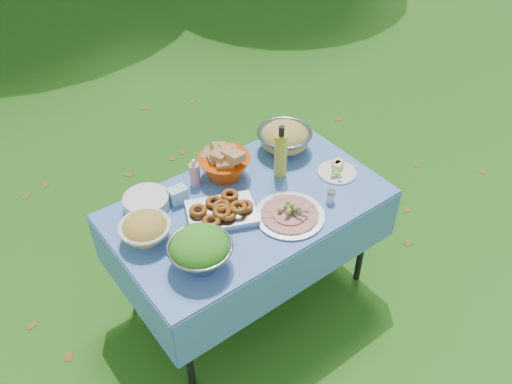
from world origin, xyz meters
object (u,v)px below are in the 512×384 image
bread_bowl (224,162)px  charcuterie_platter (290,211)px  plate_stack (146,202)px  oil_bottle (281,151)px  picnic_table (249,251)px  salad_bowl (200,250)px  pasta_bowl_steel (285,137)px

bread_bowl → charcuterie_platter: size_ratio=0.81×
plate_stack → oil_bottle: oil_bottle is taller
oil_bottle → bread_bowl: bearing=145.2°
bread_bowl → oil_bottle: oil_bottle is taller
picnic_table → salad_bowl: bearing=-153.9°
salad_bowl → oil_bottle: bearing=22.5°
oil_bottle → salad_bowl: bearing=-157.5°
oil_bottle → charcuterie_platter: bearing=-121.0°
salad_bowl → bread_bowl: size_ratio=1.03×
plate_stack → pasta_bowl_steel: bearing=-2.5°
plate_stack → oil_bottle: size_ratio=0.75×
picnic_table → oil_bottle: bearing=16.6°
plate_stack → oil_bottle: 0.78m
picnic_table → plate_stack: (-0.45, 0.30, 0.42)m
picnic_table → bread_bowl: size_ratio=4.93×
bread_bowl → pasta_bowl_steel: (0.43, -0.00, -0.01)m
plate_stack → pasta_bowl_steel: pasta_bowl_steel is taller
picnic_table → bread_bowl: bread_bowl is taller
picnic_table → oil_bottle: (0.29, 0.09, 0.54)m
charcuterie_platter → bread_bowl: bearing=99.0°
bread_bowl → pasta_bowl_steel: bread_bowl is taller
salad_bowl → bread_bowl: (0.47, 0.48, -0.00)m
picnic_table → plate_stack: size_ratio=6.03×
picnic_table → salad_bowl: salad_bowl is taller
pasta_bowl_steel → oil_bottle: (-0.17, -0.17, 0.08)m
bread_bowl → pasta_bowl_steel: bearing=-0.7°
picnic_table → oil_bottle: size_ratio=4.50×
picnic_table → pasta_bowl_steel: size_ratio=4.54×
plate_stack → charcuterie_platter: (0.56, -0.51, 0.01)m
bread_bowl → charcuterie_platter: bearing=-81.0°
salad_bowl → plate_stack: salad_bowl is taller
picnic_table → charcuterie_platter: bearing=-63.5°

